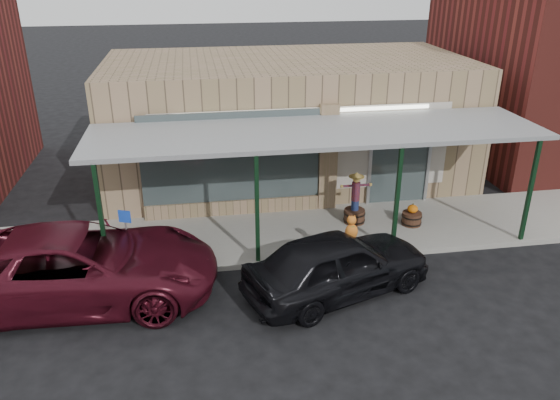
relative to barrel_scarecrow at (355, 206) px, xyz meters
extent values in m
plane|color=black|center=(-1.25, -3.90, -0.68)|extent=(120.00, 120.00, 0.00)
cube|color=gray|center=(-1.25, -0.30, -0.60)|extent=(40.00, 3.20, 0.15)
cube|color=#8F7358|center=(-1.25, 4.30, 1.42)|extent=(12.00, 6.00, 4.20)
cube|color=#3F4B4C|center=(-3.45, 1.15, 1.22)|extent=(5.20, 0.06, 2.80)
cube|color=#3F4B4C|center=(1.75, 1.28, 0.82)|extent=(1.80, 0.06, 2.80)
cube|color=#8F7358|center=(-0.55, 1.20, 1.02)|extent=(0.55, 0.30, 3.40)
cube|color=#8F7358|center=(-3.45, 1.20, -0.33)|extent=(5.20, 0.30, 0.50)
cube|color=#AEA59A|center=(-1.25, 1.27, 1.32)|extent=(9.00, 0.02, 2.60)
cube|color=white|center=(-1.25, 1.24, 2.52)|extent=(7.50, 0.03, 0.10)
cube|color=slate|center=(-1.25, -0.30, 2.37)|extent=(12.00, 3.00, 0.12)
cube|color=black|center=(-6.75, -1.75, 0.87)|extent=(0.10, 0.10, 2.95)
cube|color=black|center=(-3.05, -1.75, 0.87)|extent=(0.10, 0.10, 2.95)
cube|color=black|center=(0.55, -1.75, 0.87)|extent=(0.10, 0.10, 2.95)
cube|color=black|center=(4.25, -1.75, 0.87)|extent=(0.10, 0.10, 2.95)
cylinder|color=#4A2B1D|center=(0.00, 0.00, -0.33)|extent=(0.65, 0.65, 0.40)
cylinder|color=navy|center=(0.00, 0.00, 0.03)|extent=(0.24, 0.24, 0.30)
cylinder|color=maroon|center=(0.00, 0.00, 0.45)|extent=(0.26, 0.26, 0.55)
sphere|color=#BB8F48|center=(0.00, 0.00, 0.83)|extent=(0.22, 0.22, 0.22)
cone|color=#BB8F48|center=(0.00, 0.00, 0.97)|extent=(0.36, 0.36, 0.14)
cylinder|color=#4A2B1D|center=(1.60, -0.41, -0.34)|extent=(0.74, 0.74, 0.37)
ellipsoid|color=orange|center=(1.60, -0.41, -0.03)|extent=(0.30, 0.30, 0.24)
cylinder|color=#4C471E|center=(1.60, -0.41, 0.11)|extent=(0.04, 0.04, 0.06)
cylinder|color=gray|center=(-6.25, -1.50, 0.08)|extent=(0.04, 0.04, 1.21)
cube|color=blue|center=(-6.25, -1.50, 0.84)|extent=(0.30, 0.13, 0.32)
imported|color=black|center=(-1.37, -3.27, 0.09)|extent=(4.84, 3.20, 1.53)
ellipsoid|color=orange|center=(-0.82, -2.40, 0.45)|extent=(0.32, 0.27, 0.41)
sphere|color=orange|center=(-0.82, -2.36, 0.73)|extent=(0.23, 0.23, 0.23)
cylinder|color=#176A19|center=(-0.82, -2.40, 0.61)|extent=(0.16, 0.16, 0.02)
imported|color=#460E1A|center=(-7.24, -2.58, 0.19)|extent=(6.35, 3.11, 1.74)
camera|label=1|loc=(-4.44, -13.83, 6.55)|focal=35.00mm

